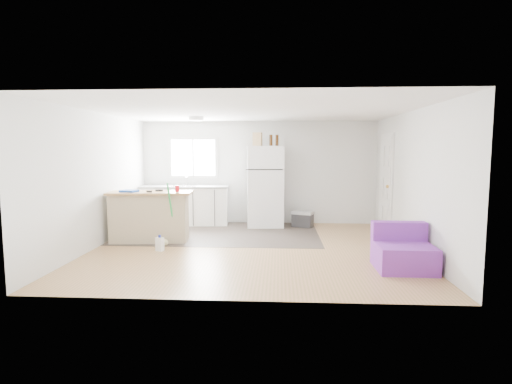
% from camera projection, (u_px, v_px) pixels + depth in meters
% --- Properties ---
extents(room, '(5.51, 5.01, 2.41)m').
position_uv_depth(room, '(251.00, 181.00, 6.95)').
color(room, olive).
rests_on(room, ground).
extents(vinyl_zone, '(4.05, 2.50, 0.00)m').
position_uv_depth(vinyl_zone, '(221.00, 233.00, 8.36)').
color(vinyl_zone, '#38302A').
rests_on(vinyl_zone, floor).
extents(window, '(1.18, 0.06, 0.98)m').
position_uv_depth(window, '(193.00, 158.00, 9.47)').
color(window, white).
rests_on(window, back_wall).
extents(interior_door, '(0.11, 0.92, 2.10)m').
position_uv_depth(interior_door, '(386.00, 184.00, 8.36)').
color(interior_door, white).
rests_on(interior_door, right_wall).
extents(ceiling_fixture, '(0.30, 0.30, 0.07)m').
position_uv_depth(ceiling_fixture, '(196.00, 119.00, 8.09)').
color(ceiling_fixture, white).
rests_on(ceiling_fixture, ceiling).
extents(kitchen_cabinets, '(2.07, 0.78, 1.18)m').
position_uv_depth(kitchen_cabinets, '(185.00, 205.00, 9.30)').
color(kitchen_cabinets, white).
rests_on(kitchen_cabinets, floor).
extents(peninsula, '(1.59, 0.72, 0.95)m').
position_uv_depth(peninsula, '(150.00, 216.00, 7.55)').
color(peninsula, tan).
rests_on(peninsula, floor).
extents(refrigerator, '(0.87, 0.84, 1.82)m').
position_uv_depth(refrigerator, '(265.00, 186.00, 9.06)').
color(refrigerator, white).
rests_on(refrigerator, floor).
extents(cooler, '(0.54, 0.46, 0.35)m').
position_uv_depth(cooler, '(303.00, 219.00, 9.02)').
color(cooler, '#2A292C').
rests_on(cooler, floor).
extents(purple_seat, '(0.81, 0.76, 0.66)m').
position_uv_depth(purple_seat, '(403.00, 253.00, 5.82)').
color(purple_seat, purple).
rests_on(purple_seat, floor).
extents(cleaner_jug, '(0.15, 0.13, 0.28)m').
position_uv_depth(cleaner_jug, '(160.00, 244.00, 6.87)').
color(cleaner_jug, white).
rests_on(cleaner_jug, floor).
extents(mop, '(0.22, 0.33, 1.16)m').
position_uv_depth(mop, '(167.00, 233.00, 7.26)').
color(mop, green).
rests_on(mop, floor).
extents(red_cup, '(0.10, 0.10, 0.12)m').
position_uv_depth(red_cup, '(177.00, 189.00, 7.47)').
color(red_cup, red).
rests_on(red_cup, peninsula).
extents(blue_tray, '(0.35, 0.30, 0.04)m').
position_uv_depth(blue_tray, '(129.00, 191.00, 7.45)').
color(blue_tray, '#1344B4').
rests_on(blue_tray, peninsula).
extents(tool_a, '(0.15, 0.07, 0.03)m').
position_uv_depth(tool_a, '(159.00, 190.00, 7.59)').
color(tool_a, black).
rests_on(tool_a, peninsula).
extents(tool_b, '(0.11, 0.07, 0.03)m').
position_uv_depth(tool_b, '(149.00, 191.00, 7.41)').
color(tool_b, black).
rests_on(tool_b, peninsula).
extents(cardboard_box, '(0.22, 0.15, 0.30)m').
position_uv_depth(cardboard_box, '(257.00, 139.00, 8.91)').
color(cardboard_box, tan).
rests_on(cardboard_box, refrigerator).
extents(bottle_left, '(0.09, 0.09, 0.25)m').
position_uv_depth(bottle_left, '(271.00, 140.00, 8.86)').
color(bottle_left, '#3C210B').
rests_on(bottle_left, refrigerator).
extents(bottle_right, '(0.09, 0.09, 0.25)m').
position_uv_depth(bottle_right, '(277.00, 140.00, 8.90)').
color(bottle_right, '#3C210B').
rests_on(bottle_right, refrigerator).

